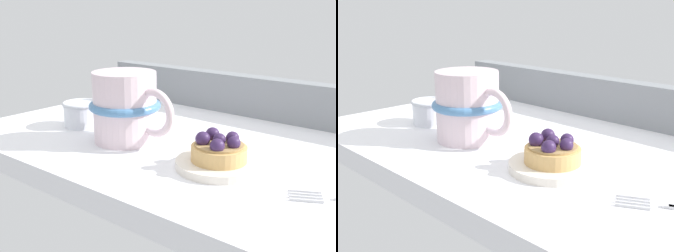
% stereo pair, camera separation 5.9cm
% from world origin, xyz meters
% --- Properties ---
extents(ground_plane, '(0.73, 0.42, 0.03)m').
position_xyz_m(ground_plane, '(0.00, 0.00, -0.02)').
color(ground_plane, white).
extents(window_rail_back, '(0.72, 0.04, 0.07)m').
position_xyz_m(window_rail_back, '(0.00, 0.19, 0.04)').
color(window_rail_back, gray).
rests_on(window_rail_back, ground_plane).
extents(dessert_plate, '(0.11, 0.11, 0.01)m').
position_xyz_m(dessert_plate, '(0.07, -0.07, 0.00)').
color(dessert_plate, silver).
rests_on(dessert_plate, ground_plane).
extents(raspberry_tart, '(0.07, 0.07, 0.04)m').
position_xyz_m(raspberry_tart, '(0.07, -0.07, 0.02)').
color(raspberry_tart, tan).
rests_on(raspberry_tart, dessert_plate).
extents(coffee_mug, '(0.14, 0.11, 0.10)m').
position_xyz_m(coffee_mug, '(-0.10, -0.06, 0.05)').
color(coffee_mug, silver).
rests_on(coffee_mug, ground_plane).
extents(sugar_bowl, '(0.06, 0.06, 0.04)m').
position_xyz_m(sugar_bowl, '(-0.21, -0.05, 0.02)').
color(sugar_bowl, silver).
rests_on(sugar_bowl, ground_plane).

